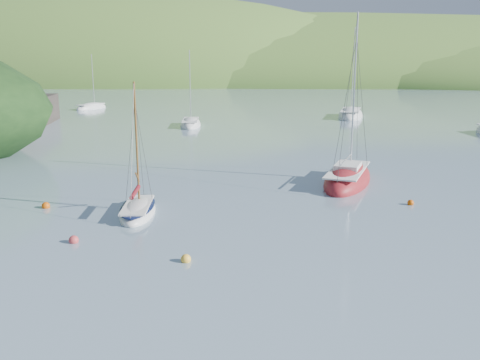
# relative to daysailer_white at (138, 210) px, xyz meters

# --- Properties ---
(ground) EXTENTS (700.00, 700.00, 0.00)m
(ground) POSITION_rel_daysailer_white_xyz_m (4.45, -7.92, -0.20)
(ground) COLOR gray
(ground) RESTS_ON ground
(shoreline_hills) EXTENTS (690.00, 135.00, 56.00)m
(shoreline_hills) POSITION_rel_daysailer_white_xyz_m (-5.21, 164.50, -0.20)
(shoreline_hills) COLOR #41762D
(shoreline_hills) RESTS_ON ground
(daysailer_white) EXTENTS (2.43, 5.40, 8.05)m
(daysailer_white) POSITION_rel_daysailer_white_xyz_m (0.00, 0.00, 0.00)
(daysailer_white) COLOR white
(daysailer_white) RESTS_ON ground
(sloop_red) EXTENTS (5.34, 9.14, 12.79)m
(sloop_red) POSITION_rel_daysailer_white_xyz_m (13.04, 8.36, 0.04)
(sloop_red) COLOR maroon
(sloop_red) RESTS_ON ground
(distant_sloop_a) EXTENTS (3.24, 7.37, 10.20)m
(distant_sloop_a) POSITION_rel_daysailer_white_xyz_m (-2.87, 37.30, -0.02)
(distant_sloop_a) COLOR white
(distant_sloop_a) RESTS_ON ground
(distant_sloop_b) EXTENTS (5.04, 9.99, 13.60)m
(distant_sloop_b) POSITION_rel_daysailer_white_xyz_m (18.49, 48.13, 0.02)
(distant_sloop_b) COLOR white
(distant_sloop_b) RESTS_ON ground
(distant_sloop_c) EXTENTS (4.56, 7.08, 9.54)m
(distant_sloop_c) POSITION_rel_daysailer_white_xyz_m (-22.37, 56.84, -0.03)
(distant_sloop_c) COLOR white
(distant_sloop_c) RESTS_ON ground
(mooring_buoys) EXTENTS (22.44, 10.40, 0.48)m
(mooring_buoys) POSITION_rel_daysailer_white_xyz_m (1.36, -2.50, -0.08)
(mooring_buoys) COLOR yellow
(mooring_buoys) RESTS_ON ground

